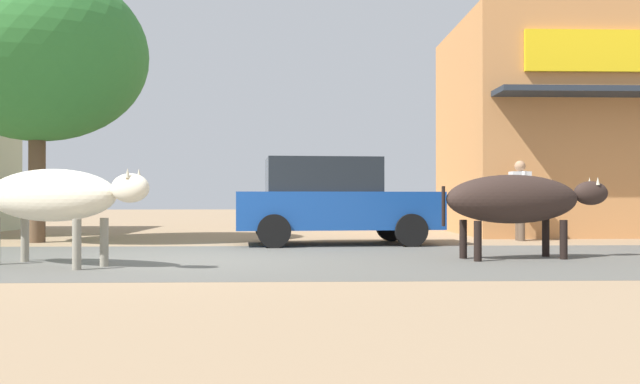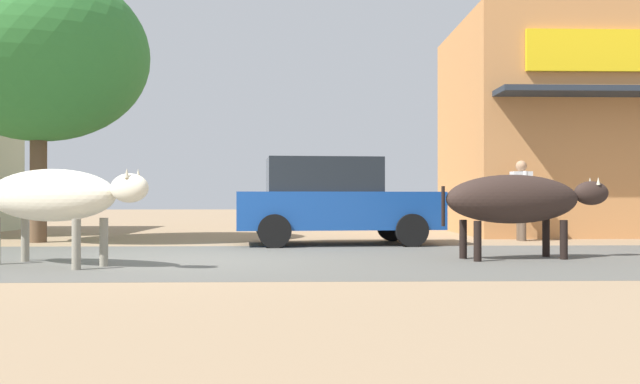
# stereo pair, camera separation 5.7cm
# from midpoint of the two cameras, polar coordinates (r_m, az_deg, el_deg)

# --- Properties ---
(ground) EXTENTS (80.00, 80.00, 0.00)m
(ground) POSITION_cam_midpoint_polar(r_m,az_deg,el_deg) (10.01, -10.73, -5.59)
(ground) COLOR #967B5B
(asphalt_road) EXTENTS (72.00, 5.27, 0.00)m
(asphalt_road) POSITION_cam_midpoint_polar(r_m,az_deg,el_deg) (10.01, -10.73, -5.58)
(asphalt_road) COLOR #595751
(asphalt_road) RESTS_ON ground
(storefront_right_club) EXTENTS (8.93, 5.80, 5.19)m
(storefront_right_club) POSITION_cam_midpoint_polar(r_m,az_deg,el_deg) (18.89, 24.92, 4.76)
(storefront_right_club) COLOR #C4834B
(storefront_right_club) RESTS_ON ground
(roadside_tree) EXTENTS (4.33, 4.33, 5.48)m
(roadside_tree) POSITION_cam_midpoint_polar(r_m,az_deg,el_deg) (14.88, -22.43, 10.59)
(roadside_tree) COLOR brown
(roadside_tree) RESTS_ON ground
(parked_hatchback_car) EXTENTS (3.95, 2.09, 1.64)m
(parked_hatchback_car) POSITION_cam_midpoint_polar(r_m,az_deg,el_deg) (12.96, 1.22, -0.70)
(parked_hatchback_car) COLOR #184596
(parked_hatchback_car) RESTS_ON ground
(cow_near_brown) EXTENTS (2.67, 1.74, 1.27)m
(cow_near_brown) POSITION_cam_midpoint_polar(r_m,az_deg,el_deg) (9.56, -21.33, -0.33)
(cow_near_brown) COLOR beige
(cow_near_brown) RESTS_ON ground
(cow_far_dark) EXTENTS (2.66, 1.07, 1.23)m
(cow_far_dark) POSITION_cam_midpoint_polar(r_m,az_deg,el_deg) (10.29, 16.38, -0.63)
(cow_far_dark) COLOR #31231E
(cow_far_dark) RESTS_ON ground
(pedestrian_by_shop) EXTENTS (0.41, 0.61, 1.66)m
(pedestrian_by_shop) POSITION_cam_midpoint_polar(r_m,az_deg,el_deg) (14.61, 16.64, -0.13)
(pedestrian_by_shop) COLOR brown
(pedestrian_by_shop) RESTS_ON ground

